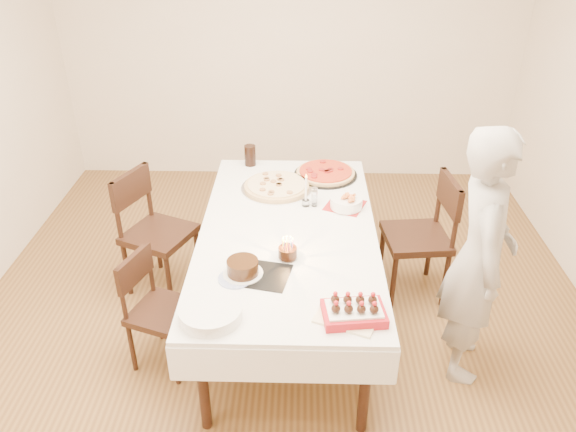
{
  "coord_description": "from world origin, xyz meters",
  "views": [
    {
      "loc": [
        0.11,
        -3.01,
        2.66
      ],
      "look_at": [
        0.04,
        0.1,
        0.85
      ],
      "focal_mm": 35.0,
      "sensor_mm": 36.0,
      "label": 1
    }
  ],
  "objects_px": {
    "chair_left_dessert": "(164,312)",
    "pizza_white": "(277,186)",
    "chair_right_savory": "(416,238)",
    "pasta_bowl": "(346,202)",
    "person": "(479,258)",
    "taper_candle": "(306,190)",
    "dining_table": "(288,276)",
    "layer_cake": "(243,268)",
    "birthday_cake": "(288,248)",
    "strawberry_box": "(354,312)",
    "cola_glass": "(250,155)",
    "chair_left_savory": "(159,234)",
    "pizza_pepperoni": "(326,173)"
  },
  "relations": [
    {
      "from": "chair_left_dessert",
      "to": "pizza_white",
      "type": "relative_size",
      "value": 1.5
    },
    {
      "from": "chair_right_savory",
      "to": "pasta_bowl",
      "type": "distance_m",
      "value": 0.62
    },
    {
      "from": "chair_right_savory",
      "to": "person",
      "type": "relative_size",
      "value": 0.59
    },
    {
      "from": "taper_candle",
      "to": "dining_table",
      "type": "bearing_deg",
      "value": -109.82
    },
    {
      "from": "chair_left_dessert",
      "to": "taper_candle",
      "type": "height_order",
      "value": "taper_candle"
    },
    {
      "from": "pizza_white",
      "to": "layer_cake",
      "type": "xyz_separation_m",
      "value": [
        -0.15,
        -1.07,
        0.03
      ]
    },
    {
      "from": "pizza_white",
      "to": "pasta_bowl",
      "type": "xyz_separation_m",
      "value": [
        0.49,
        -0.27,
        0.02
      ]
    },
    {
      "from": "birthday_cake",
      "to": "dining_table",
      "type": "bearing_deg",
      "value": 91.04
    },
    {
      "from": "dining_table",
      "to": "pizza_white",
      "type": "relative_size",
      "value": 4.08
    },
    {
      "from": "pasta_bowl",
      "to": "strawberry_box",
      "type": "distance_m",
      "value": 1.16
    },
    {
      "from": "cola_glass",
      "to": "chair_left_dessert",
      "type": "bearing_deg",
      "value": -107.3
    },
    {
      "from": "dining_table",
      "to": "person",
      "type": "xyz_separation_m",
      "value": [
        1.12,
        -0.39,
        0.44
      ]
    },
    {
      "from": "cola_glass",
      "to": "chair_left_savory",
      "type": "bearing_deg",
      "value": -135.49
    },
    {
      "from": "dining_table",
      "to": "pizza_white",
      "type": "height_order",
      "value": "pizza_white"
    },
    {
      "from": "pasta_bowl",
      "to": "pizza_pepperoni",
      "type": "bearing_deg",
      "value": 103.91
    },
    {
      "from": "taper_candle",
      "to": "cola_glass",
      "type": "distance_m",
      "value": 0.8
    },
    {
      "from": "pasta_bowl",
      "to": "taper_candle",
      "type": "height_order",
      "value": "taper_candle"
    },
    {
      "from": "pizza_pepperoni",
      "to": "layer_cake",
      "type": "xyz_separation_m",
      "value": [
        -0.52,
        -1.3,
        0.03
      ]
    },
    {
      "from": "chair_left_dessert",
      "to": "pizza_white",
      "type": "height_order",
      "value": "pizza_white"
    },
    {
      "from": "person",
      "to": "taper_candle",
      "type": "xyz_separation_m",
      "value": [
        -1.01,
        0.71,
        0.06
      ]
    },
    {
      "from": "chair_right_savory",
      "to": "pizza_pepperoni",
      "type": "height_order",
      "value": "chair_right_savory"
    },
    {
      "from": "pizza_white",
      "to": "cola_glass",
      "type": "distance_m",
      "value": 0.47
    },
    {
      "from": "chair_right_savory",
      "to": "layer_cake",
      "type": "height_order",
      "value": "chair_right_savory"
    },
    {
      "from": "dining_table",
      "to": "cola_glass",
      "type": "height_order",
      "value": "cola_glass"
    },
    {
      "from": "chair_left_savory",
      "to": "pizza_white",
      "type": "bearing_deg",
      "value": -142.72
    },
    {
      "from": "taper_candle",
      "to": "birthday_cake",
      "type": "xyz_separation_m",
      "value": [
        -0.11,
        -0.65,
        -0.05
      ]
    },
    {
      "from": "chair_left_savory",
      "to": "layer_cake",
      "type": "relative_size",
      "value": 4.06
    },
    {
      "from": "chair_left_savory",
      "to": "taper_candle",
      "type": "xyz_separation_m",
      "value": [
        1.07,
        -0.04,
        0.4
      ]
    },
    {
      "from": "strawberry_box",
      "to": "chair_left_savory",
      "type": "bearing_deg",
      "value": 137.16
    },
    {
      "from": "birthday_cake",
      "to": "cola_glass",
      "type": "bearing_deg",
      "value": 104.24
    },
    {
      "from": "strawberry_box",
      "to": "dining_table",
      "type": "bearing_deg",
      "value": 112.7
    },
    {
      "from": "chair_left_dessert",
      "to": "strawberry_box",
      "type": "distance_m",
      "value": 1.27
    },
    {
      "from": "person",
      "to": "layer_cake",
      "type": "bearing_deg",
      "value": 103.5
    },
    {
      "from": "chair_left_dessert",
      "to": "chair_right_savory",
      "type": "bearing_deg",
      "value": -135.51
    },
    {
      "from": "layer_cake",
      "to": "chair_left_savory",
      "type": "bearing_deg",
      "value": 129.57
    },
    {
      "from": "pizza_pepperoni",
      "to": "dining_table",
      "type": "bearing_deg",
      "value": -108.53
    },
    {
      "from": "birthday_cake",
      "to": "strawberry_box",
      "type": "distance_m",
      "value": 0.64
    },
    {
      "from": "taper_candle",
      "to": "layer_cake",
      "type": "bearing_deg",
      "value": -113.82
    },
    {
      "from": "chair_left_savory",
      "to": "pizza_white",
      "type": "relative_size",
      "value": 1.8
    },
    {
      "from": "chair_left_dessert",
      "to": "pizza_pepperoni",
      "type": "distance_m",
      "value": 1.65
    },
    {
      "from": "chair_left_dessert",
      "to": "cola_glass",
      "type": "distance_m",
      "value": 1.53
    },
    {
      "from": "chair_left_savory",
      "to": "birthday_cake",
      "type": "relative_size",
      "value": 7.34
    },
    {
      "from": "taper_candle",
      "to": "birthday_cake",
      "type": "distance_m",
      "value": 0.66
    },
    {
      "from": "pasta_bowl",
      "to": "chair_right_savory",
      "type": "bearing_deg",
      "value": 6.21
    },
    {
      "from": "dining_table",
      "to": "layer_cake",
      "type": "xyz_separation_m",
      "value": [
        -0.25,
        -0.5,
        0.42
      ]
    },
    {
      "from": "taper_candle",
      "to": "chair_left_dessert",
      "type": "bearing_deg",
      "value": -139.84
    },
    {
      "from": "pizza_pepperoni",
      "to": "strawberry_box",
      "type": "xyz_separation_m",
      "value": [
        0.09,
        -1.66,
        0.02
      ]
    },
    {
      "from": "pizza_pepperoni",
      "to": "layer_cake",
      "type": "bearing_deg",
      "value": -111.59
    },
    {
      "from": "dining_table",
      "to": "pasta_bowl",
      "type": "xyz_separation_m",
      "value": [
        0.4,
        0.3,
        0.42
      ]
    },
    {
      "from": "strawberry_box",
      "to": "chair_left_dessert",
      "type": "bearing_deg",
      "value": 158.65
    }
  ]
}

